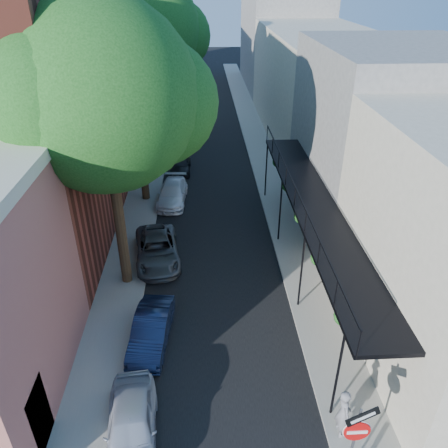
{
  "coord_description": "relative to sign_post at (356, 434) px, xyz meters",
  "views": [
    {
      "loc": [
        -0.39,
        -5.46,
        11.71
      ],
      "look_at": [
        0.42,
        9.99,
        2.8
      ],
      "focal_mm": 35.0,
      "sensor_mm": 36.0,
      "label": 1
    }
  ],
  "objects": [
    {
      "name": "road_surface",
      "position": [
        -3.16,
        29.03,
        -2.03
      ],
      "size": [
        6.0,
        64.0,
        0.01
      ],
      "primitive_type": "cube",
      "color": "black",
      "rests_on": "ground"
    },
    {
      "name": "sidewalk_left",
      "position": [
        -7.16,
        29.03,
        -1.98
      ],
      "size": [
        2.0,
        64.0,
        0.12
      ],
      "primitive_type": "cube",
      "color": "gray",
      "rests_on": "ground"
    },
    {
      "name": "sidewalk_right",
      "position": [
        0.84,
        29.03,
        -1.98
      ],
      "size": [
        2.0,
        64.0,
        0.12
      ],
      "primitive_type": "cube",
      "color": "gray",
      "rests_on": "ground"
    },
    {
      "name": "buildings_left",
      "position": [
        -12.46,
        27.79,
        2.9
      ],
      "size": [
        10.1,
        59.1,
        12.0
      ],
      "color": "#B3675C",
      "rests_on": "ground"
    },
    {
      "name": "buildings_right",
      "position": [
        5.83,
        28.51,
        2.39
      ],
      "size": [
        9.8,
        55.0,
        10.0
      ],
      "color": "beige",
      "rests_on": "ground"
    },
    {
      "name": "sign_post",
      "position": [
        0.0,
        0.0,
        0.0
      ],
      "size": [
        0.89,
        0.17,
        2.99
      ],
      "color": "#595B60",
      "rests_on": "ground"
    },
    {
      "name": "oak_near",
      "position": [
        -6.53,
        9.29,
        5.84
      ],
      "size": [
        7.48,
        6.8,
        11.42
      ],
      "color": "#382816",
      "rests_on": "ground"
    },
    {
      "name": "oak_mid",
      "position": [
        -6.58,
        17.26,
        5.02
      ],
      "size": [
        6.6,
        6.0,
        10.2
      ],
      "color": "#382816",
      "rests_on": "ground"
    },
    {
      "name": "oak_far",
      "position": [
        -6.51,
        26.3,
        6.22
      ],
      "size": [
        7.7,
        7.0,
        11.9
      ],
      "color": "#382816",
      "rests_on": "ground"
    },
    {
      "name": "parked_car_a",
      "position": [
        -5.76,
        1.52,
        -1.43
      ],
      "size": [
        1.77,
        3.7,
        1.22
      ],
      "primitive_type": "imported",
      "rotation": [
        0.0,
        0.0,
        0.09
      ],
      "color": "#A9ADBB",
      "rests_on": "ground"
    },
    {
      "name": "parked_car_b",
      "position": [
        -5.56,
        5.39,
        -1.47
      ],
      "size": [
        1.54,
        3.56,
        1.14
      ],
      "primitive_type": "imported",
      "rotation": [
        0.0,
        0.0,
        -0.1
      ],
      "color": "#121C3A",
      "rests_on": "ground"
    },
    {
      "name": "parked_car_c",
      "position": [
        -5.76,
        10.65,
        -1.45
      ],
      "size": [
        2.48,
        4.43,
        1.17
      ],
      "primitive_type": "imported",
      "rotation": [
        0.0,
        0.0,
        0.13
      ],
      "color": "#4E5155",
      "rests_on": "ground"
    },
    {
      "name": "parked_car_d",
      "position": [
        -5.37,
        16.67,
        -1.48
      ],
      "size": [
        1.83,
        3.95,
        1.12
      ],
      "primitive_type": "imported",
      "rotation": [
        0.0,
        0.0,
        -0.07
      ],
      "color": "white",
      "rests_on": "ground"
    },
    {
      "name": "parked_car_e",
      "position": [
        -5.05,
        21.24,
        -1.48
      ],
      "size": [
        1.35,
        3.28,
        1.11
      ],
      "primitive_type": "imported",
      "rotation": [
        0.0,
        0.0,
        -0.01
      ],
      "color": "black",
      "rests_on": "ground"
    },
    {
      "name": "parked_car_f",
      "position": [
        -5.51,
        25.28,
        -1.47
      ],
      "size": [
        1.39,
        3.5,
        1.13
      ],
      "primitive_type": "imported",
      "rotation": [
        0.0,
        0.0,
        -0.06
      ],
      "color": "#6D665C",
      "rests_on": "ground"
    },
    {
      "name": "parked_car_g",
      "position": [
        -5.76,
        30.65,
        -1.39
      ],
      "size": [
        2.32,
        4.74,
        1.3
      ],
      "primitive_type": "imported",
      "rotation": [
        0.0,
        0.0,
        -0.04
      ],
      "color": "gray",
      "rests_on": "ground"
    },
    {
      "name": "pedestrian",
      "position": [
        0.24,
        1.39,
        -1.09
      ],
      "size": [
        0.41,
        0.61,
        1.66
      ],
      "primitive_type": "imported",
      "rotation": [
        0.0,
        0.0,
        1.6
      ],
      "color": "slate",
      "rests_on": "sidewalk_right"
    }
  ]
}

